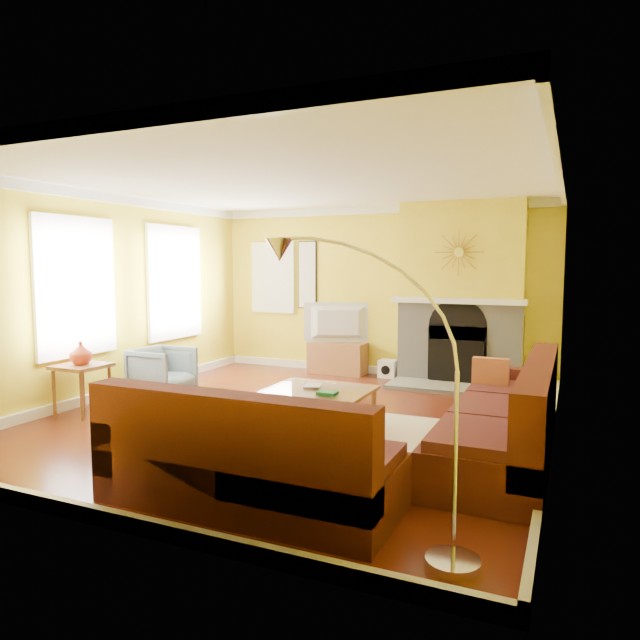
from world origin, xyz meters
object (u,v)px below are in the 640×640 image
at_px(coffee_table, 314,410).
at_px(side_table, 82,389).
at_px(sectional_sofa, 370,407).
at_px(armchair, 162,371).
at_px(arc_lamp, 370,398).
at_px(media_console, 338,358).

relative_size(coffee_table, side_table, 1.87).
height_order(sectional_sofa, armchair, sectional_sofa).
bearing_deg(coffee_table, arc_lamp, -57.93).
bearing_deg(armchair, arc_lamp, -126.09).
xyz_separation_m(media_console, side_table, (-1.80, -3.60, 0.04)).
bearing_deg(side_table, coffee_table, 10.12).
bearing_deg(arc_lamp, coffee_table, 122.07).
distance_m(coffee_table, armchair, 2.69).
height_order(coffee_table, arc_lamp, arc_lamp).
xyz_separation_m(side_table, arc_lamp, (4.18, -1.70, 0.66)).
height_order(media_console, arc_lamp, arc_lamp).
bearing_deg(armchair, sectional_sofa, -109.44).
xyz_separation_m(armchair, arc_lamp, (3.98, -2.90, 0.64)).
bearing_deg(armchair, media_console, -33.69).
bearing_deg(side_table, arc_lamp, -22.14).
distance_m(armchair, side_table, 1.22).
bearing_deg(side_table, media_console, 63.43).
distance_m(media_console, arc_lamp, 5.85).
bearing_deg(sectional_sofa, coffee_table, 147.99).
bearing_deg(media_console, armchair, -123.69).
bearing_deg(arc_lamp, armchair, 143.91).
xyz_separation_m(sectional_sofa, side_table, (-3.60, 0.00, -0.15)).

